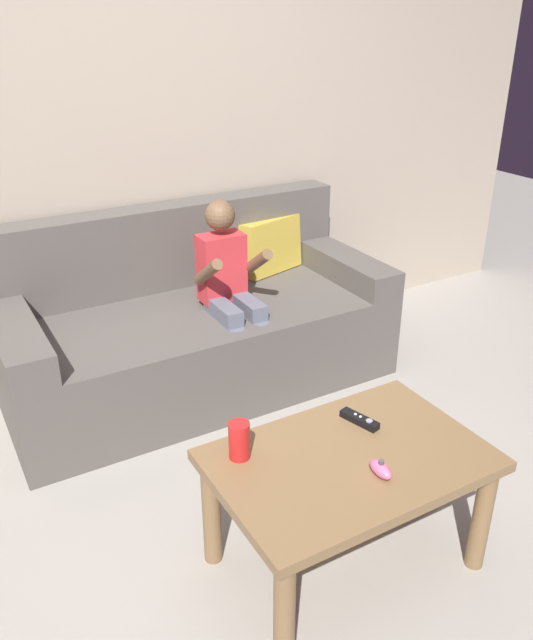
# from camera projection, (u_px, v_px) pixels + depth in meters

# --- Properties ---
(ground_plane) EXTENTS (10.36, 10.36, 0.00)m
(ground_plane) POSITION_uv_depth(u_px,v_px,m) (327.00, 603.00, 2.00)
(ground_plane) COLOR #9E998E
(wall_back) EXTENTS (5.18, 0.05, 2.50)m
(wall_back) POSITION_uv_depth(u_px,v_px,m) (106.00, 113.00, 2.90)
(wall_back) COLOR #B2A38E
(wall_back) RESTS_ON ground
(couch) EXTENTS (1.81, 0.80, 0.83)m
(couch) POSITION_uv_depth(u_px,v_px,m) (196.00, 326.00, 3.11)
(couch) COLOR #56514C
(couch) RESTS_ON ground
(person_seated_on_couch) EXTENTS (0.29, 0.36, 0.92)m
(person_seated_on_couch) POSITION_uv_depth(u_px,v_px,m) (230.00, 288.00, 2.91)
(person_seated_on_couch) COLOR slate
(person_seated_on_couch) RESTS_ON ground
(coffee_table) EXTENTS (0.84, 0.55, 0.43)m
(coffee_table) POSITION_uv_depth(u_px,v_px,m) (349.00, 475.00, 2.00)
(coffee_table) COLOR brown
(coffee_table) RESTS_ON ground
(game_remote_black_near_edge) EXTENTS (0.07, 0.14, 0.03)m
(game_remote_black_near_edge) POSITION_uv_depth(u_px,v_px,m) (360.00, 420.00, 2.12)
(game_remote_black_near_edge) COLOR black
(game_remote_black_near_edge) RESTS_ON coffee_table
(nunchuk_pink) EXTENTS (0.05, 0.09, 0.05)m
(nunchuk_pink) POSITION_uv_depth(u_px,v_px,m) (380.00, 469.00, 1.88)
(nunchuk_pink) COLOR pink
(nunchuk_pink) RESTS_ON coffee_table
(soda_can) EXTENTS (0.07, 0.07, 0.12)m
(soda_can) POSITION_uv_depth(u_px,v_px,m) (239.00, 440.00, 1.94)
(soda_can) COLOR red
(soda_can) RESTS_ON coffee_table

